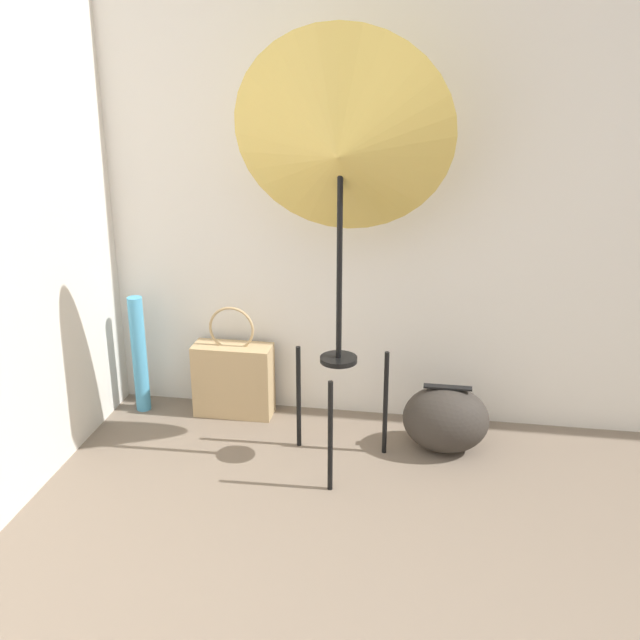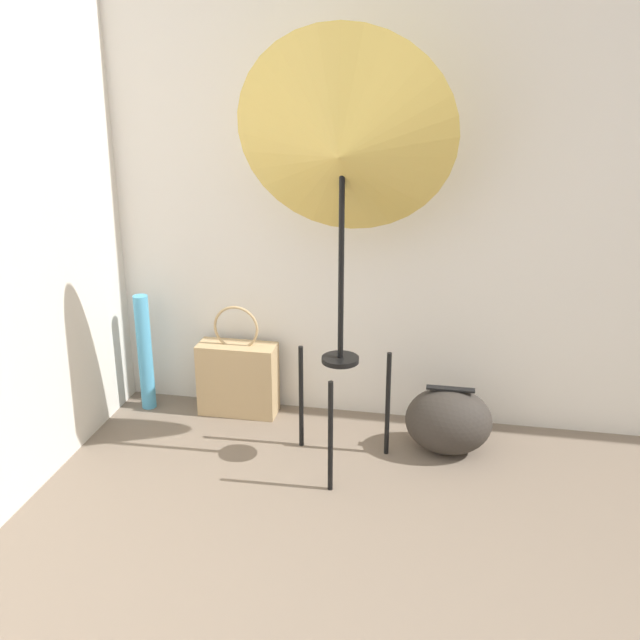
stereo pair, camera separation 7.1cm
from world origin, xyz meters
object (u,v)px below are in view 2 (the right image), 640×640
object	(u,v)px
photo_umbrella	(342,148)
duffel_bag	(448,421)
tote_bag	(238,377)
paper_roll	(145,353)

from	to	relation	value
photo_umbrella	duffel_bag	distance (m)	1.23
photo_umbrella	duffel_bag	bearing A→B (deg)	21.81
tote_bag	duffel_bag	distance (m)	0.99
tote_bag	duffel_bag	size ratio (longest dim) A/B	1.46
duffel_bag	paper_roll	distance (m)	1.43
photo_umbrella	paper_roll	distance (m)	1.44
duffel_bag	paper_roll	world-z (taller)	paper_roll
tote_bag	paper_roll	distance (m)	0.45
tote_bag	paper_roll	bearing A→B (deg)	-176.43
tote_bag	duffel_bag	xyz separation A→B (m)	(0.98, -0.18, -0.03)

